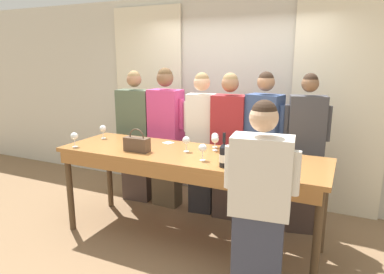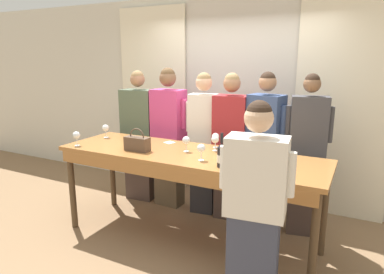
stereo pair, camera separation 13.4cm
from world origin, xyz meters
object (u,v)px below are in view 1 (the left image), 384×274
Objects in this scene: wine_glass_front_mid at (74,136)px; wine_glass_back_left at (240,143)px; tasting_bar at (187,162)px; wine_glass_center_mid at (203,148)px; guest_navy_coat at (263,149)px; guest_striped_shirt at (229,146)px; host_pouring at (260,205)px; guest_olive_jacket at (136,137)px; guest_beige_cap at (305,153)px; guest_pink_top at (166,137)px; guest_cream_sweater at (201,141)px; wine_glass_back_mid at (103,129)px; handbag at (137,144)px; wine_glass_front_left at (284,152)px; wine_glass_center_left at (215,137)px; wine_bottle at (224,155)px; wine_glass_center_right at (215,140)px; wine_glass_front_right at (186,141)px.

wine_glass_back_left is (1.75, 0.48, 0.00)m from wine_glass_front_mid.
wine_glass_center_mid is at bearing -33.30° from tasting_bar.
guest_navy_coat is (0.61, 0.75, 0.03)m from tasting_bar.
host_pouring is at bearing -62.04° from guest_striped_shirt.
guest_striped_shirt reaches higher than host_pouring.
guest_striped_shirt is 1.54m from host_pouring.
guest_olive_jacket is 2.21m from guest_beige_cap.
guest_navy_coat is at bearing 102.69° from host_pouring.
guest_pink_top is 0.51m from guest_cream_sweater.
guest_olive_jacket is at bearing 180.00° from guest_pink_top.
guest_striped_shirt is 0.99× the size of guest_beige_cap.
guest_navy_coat is at bearing 17.37° from wine_glass_back_mid.
guest_olive_jacket reaches higher than wine_glass_back_mid.
handbag is at bearing -111.37° from guest_cream_sweater.
wine_glass_back_left is (-0.46, 0.18, 0.00)m from wine_glass_front_left.
guest_navy_coat is (0.44, 0.40, -0.18)m from wine_glass_center_left.
guest_olive_jacket is 1.00× the size of guest_striped_shirt.
wine_glass_back_mid is (-1.23, 0.18, 0.22)m from tasting_bar.
wine_glass_center_mid is (0.75, -0.01, 0.04)m from handbag.
guest_striped_shirt reaches higher than wine_glass_back_mid.
wine_glass_center_left is 0.45m from guest_striped_shirt.
wine_glass_back_mid is at bearing -157.98° from guest_striped_shirt.
wine_glass_back_left and wine_glass_back_mid have the same top height.
wine_bottle is 1.94× the size of wine_glass_back_left.
wine_glass_front_mid reaches higher than tasting_bar.
guest_pink_top is (-1.16, 1.01, -0.16)m from wine_bottle.
wine_glass_center_right is at bearing 46.99° from tasting_bar.
guest_cream_sweater is 1.07× the size of host_pouring.
guest_olive_jacket is at bearing 180.00° from guest_cream_sweater.
wine_glass_front_right is 0.95m from guest_pink_top.
wine_glass_front_left and wine_glass_center_left have the same top height.
guest_pink_top is (-0.84, 0.40, -0.17)m from wine_glass_center_left.
guest_olive_jacket is 0.97m from guest_cream_sweater.
handbag is at bearing -24.64° from wine_glass_back_mid.
guest_striped_shirt is (0.23, 0.69, -0.20)m from wine_glass_front_right.
wine_glass_front_right is at bearing 15.85° from wine_glass_front_mid.
wine_glass_front_left and wine_glass_back_left have the same top height.
guest_olive_jacket is (0.09, 0.57, -0.21)m from wine_glass_back_mid.
tasting_bar is 1.01m from guest_pink_top.
handbag is at bearing -141.36° from guest_navy_coat.
wine_bottle is at bearing -31.09° from wine_glass_front_right.
wine_glass_front_left is at bearing -21.08° from wine_glass_back_left.
guest_cream_sweater is 0.36m from guest_striped_shirt.
wine_glass_front_left is 1.36m from guest_cream_sweater.
wine_glass_front_right is at bearing 123.80° from tasting_bar.
handbag reaches higher than wine_glass_center_left.
guest_cream_sweater is (1.06, 0.57, -0.17)m from wine_glass_back_mid.
guest_beige_cap is at bearing -0.00° from guest_cream_sweater.
wine_glass_center_right is at bearing -87.42° from guest_striped_shirt.
wine_glass_front_right is at bearing -146.55° from wine_glass_center_right.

